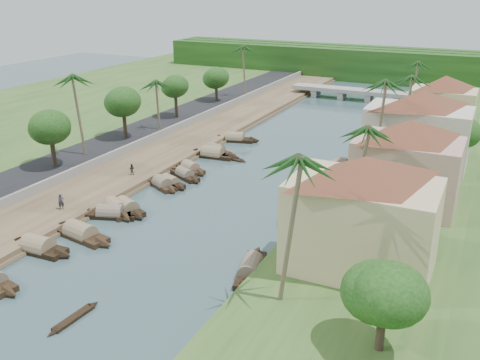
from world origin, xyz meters
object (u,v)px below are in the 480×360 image
at_px(sampan_1, 38,248).
at_px(person_near, 61,202).
at_px(building_near, 362,213).
at_px(bridge, 356,92).

xyz_separation_m(sampan_1, person_near, (-3.86, 7.41, 1.27)).
height_order(building_near, sampan_1, building_near).
bearing_deg(person_near, bridge, 29.12).
xyz_separation_m(bridge, person_near, (-13.92, -74.79, -0.03)).
relative_size(building_near, person_near, 8.29).
xyz_separation_m(building_near, sampan_1, (-29.05, -8.20, -5.96)).
height_order(bridge, person_near, person_near).
bearing_deg(building_near, sampan_1, -164.25).
bearing_deg(person_near, building_near, -48.96).
xyz_separation_m(building_near, person_near, (-32.92, -0.79, -4.69)).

